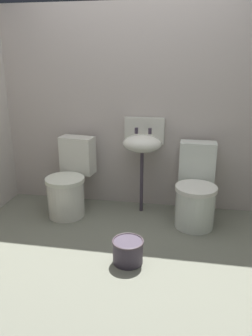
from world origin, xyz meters
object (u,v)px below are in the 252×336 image
(toilet_right, at_px, (196,192))
(sink, at_px, (143,143))
(bucket, at_px, (128,251))
(toilet_left, at_px, (69,184))

(toilet_right, xyz_separation_m, sink, (-0.56, 0.19, 0.43))
(sink, relative_size, bucket, 3.80)
(toilet_left, height_order, sink, sink)
(toilet_right, distance_m, sink, 0.73)
(toilet_left, height_order, bucket, toilet_left)
(toilet_right, relative_size, sink, 0.79)
(toilet_left, bearing_deg, toilet_right, -170.74)
(sink, bearing_deg, toilet_right, -18.57)
(sink, height_order, bucket, sink)
(toilet_left, bearing_deg, bucket, 142.91)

